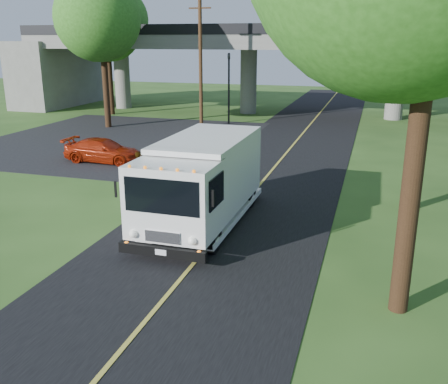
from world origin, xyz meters
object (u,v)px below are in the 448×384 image
at_px(traffic_signal, 229,81).
at_px(pedestrian, 140,170).
at_px(tree_left_lot, 102,12).
at_px(red_sedan, 103,151).
at_px(step_van, 202,179).
at_px(utility_pole, 201,62).
at_px(tree_left_far, 108,23).

bearing_deg(traffic_signal, pedestrian, -86.22).
height_order(traffic_signal, tree_left_lot, tree_left_lot).
bearing_deg(tree_left_lot, red_sedan, -62.40).
bearing_deg(step_van, utility_pole, 109.68).
relative_size(traffic_signal, tree_left_lot, 0.50).
bearing_deg(red_sedan, tree_left_far, 27.14).
relative_size(step_van, red_sedan, 1.70).
height_order(step_van, pedestrian, step_van).
xyz_separation_m(tree_left_far, red_sedan, (8.00, -15.57, -6.85)).
bearing_deg(tree_left_far, pedestrian, -58.34).
bearing_deg(pedestrian, step_van, -178.40).
height_order(tree_left_far, pedestrian, tree_left_far).
xyz_separation_m(tree_left_lot, pedestrian, (8.95, -13.39, -7.10)).
xyz_separation_m(utility_pole, tree_left_far, (-9.29, 3.84, 2.86)).
relative_size(utility_pole, tree_left_lot, 0.86).
relative_size(utility_pole, red_sedan, 2.16).
bearing_deg(tree_left_lot, traffic_signal, 28.11).
xyz_separation_m(step_van, red_sedan, (-7.97, 7.20, -1.00)).
height_order(tree_left_lot, pedestrian, tree_left_lot).
relative_size(traffic_signal, utility_pole, 0.58).
distance_m(traffic_signal, tree_left_far, 11.75).
xyz_separation_m(traffic_signal, pedestrian, (1.16, -17.55, -2.40)).
relative_size(tree_left_far, step_van, 1.40).
bearing_deg(red_sedan, traffic_signal, -11.56).
distance_m(tree_left_lot, red_sedan, 13.03).
distance_m(traffic_signal, pedestrian, 17.75).
bearing_deg(utility_pole, red_sedan, -96.29).
bearing_deg(red_sedan, utility_pole, -6.35).
bearing_deg(tree_left_lot, step_van, -52.27).
bearing_deg(red_sedan, step_van, -132.14).
bearing_deg(step_van, pedestrian, 140.20).
bearing_deg(pedestrian, traffic_signal, -44.56).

